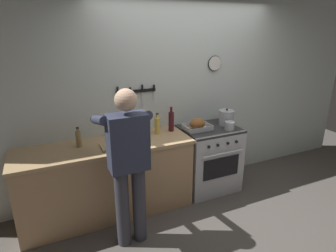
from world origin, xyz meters
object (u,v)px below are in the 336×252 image
(stove, at_px, (208,158))
(bottle_dish_soap, at_px, (129,126))
(saucepan, at_px, (230,126))
(bottle_hot_sauce, at_px, (117,133))
(person_cook, at_px, (128,159))
(bottle_vinegar, at_px, (79,139))
(bottle_wine_red, at_px, (171,121))
(roasting_pan, at_px, (197,125))
(bottle_cooking_oil, at_px, (157,125))
(cutting_board, at_px, (117,145))
(stock_pot, at_px, (226,118))

(stove, distance_m, bottle_dish_soap, 1.21)
(saucepan, distance_m, bottle_dish_soap, 1.31)
(bottle_hot_sauce, bearing_deg, bottle_dish_soap, 20.12)
(person_cook, xyz_separation_m, bottle_vinegar, (-0.38, 0.66, 0.04))
(bottle_wine_red, bearing_deg, bottle_vinegar, -177.68)
(bottle_wine_red, bearing_deg, bottle_dish_soap, 166.82)
(bottle_hot_sauce, distance_m, bottle_dish_soap, 0.19)
(roasting_pan, relative_size, bottle_dish_soap, 1.50)
(bottle_cooking_oil, bearing_deg, roasting_pan, -8.67)
(stove, distance_m, saucepan, 0.57)
(person_cook, xyz_separation_m, roasting_pan, (1.13, 0.60, 0.02))
(roasting_pan, xyz_separation_m, bottle_wine_red, (-0.33, 0.11, 0.07))
(bottle_cooking_oil, bearing_deg, stove, -6.69)
(bottle_hot_sauce, xyz_separation_m, bottle_dish_soap, (0.18, 0.07, 0.03))
(bottle_vinegar, bearing_deg, cutting_board, -22.10)
(stock_pot, bearing_deg, bottle_hot_sauce, 174.33)
(saucepan, xyz_separation_m, bottle_wine_red, (-0.72, 0.28, 0.08))
(bottle_dish_soap, height_order, bottle_cooking_oil, bottle_cooking_oil)
(bottle_vinegar, relative_size, bottle_dish_soap, 0.99)
(bottle_hot_sauce, bearing_deg, roasting_pan, -8.98)
(saucepan, bearing_deg, bottle_dish_soap, 161.90)
(saucepan, xyz_separation_m, bottle_vinegar, (-1.89, 0.24, 0.04))
(cutting_board, xyz_separation_m, bottle_wine_red, (0.78, 0.21, 0.12))
(stove, height_order, bottle_wine_red, bottle_wine_red)
(cutting_board, xyz_separation_m, bottle_hot_sauce, (0.07, 0.26, 0.05))
(stove, xyz_separation_m, bottle_hot_sauce, (-1.23, 0.17, 0.51))
(stock_pot, distance_m, cutting_board, 1.59)
(stove, height_order, stock_pot, stock_pot)
(bottle_dish_soap, bearing_deg, roasting_pan, -14.97)
(roasting_pan, height_order, stock_pot, stock_pot)
(stove, bearing_deg, bottle_dish_soap, 167.48)
(saucepan, bearing_deg, bottle_wine_red, 158.44)
(person_cook, relative_size, cutting_board, 4.61)
(bottle_hot_sauce, bearing_deg, saucepan, -13.47)
(saucepan, relative_size, bottle_hot_sauce, 0.83)
(stock_pot, xyz_separation_m, bottle_vinegar, (-1.97, 0.04, -0.01))
(stock_pot, bearing_deg, saucepan, -113.44)
(stock_pot, relative_size, bottle_vinegar, 1.01)
(person_cook, distance_m, bottle_cooking_oil, 0.90)
(cutting_board, height_order, bottle_wine_red, bottle_wine_red)
(saucepan, height_order, bottle_cooking_oil, bottle_cooking_oil)
(bottle_cooking_oil, bearing_deg, bottle_vinegar, -178.64)
(roasting_pan, xyz_separation_m, bottle_cooking_oil, (-0.54, 0.08, 0.05))
(bottle_dish_soap, bearing_deg, cutting_board, -127.25)
(bottle_hot_sauce, xyz_separation_m, bottle_wine_red, (0.71, -0.06, 0.07))
(bottle_hot_sauce, relative_size, bottle_dish_soap, 0.67)
(roasting_pan, height_order, bottle_vinegar, bottle_vinegar)
(bottle_wine_red, bearing_deg, stock_pot, -6.54)
(cutting_board, relative_size, bottle_cooking_oil, 1.33)
(stove, height_order, person_cook, person_cook)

